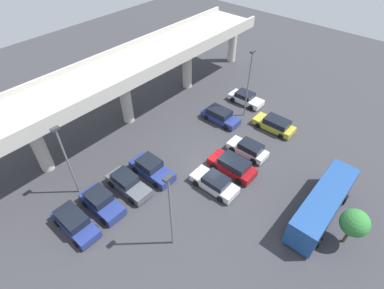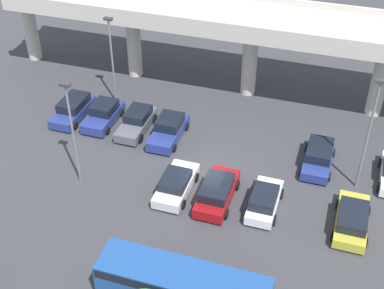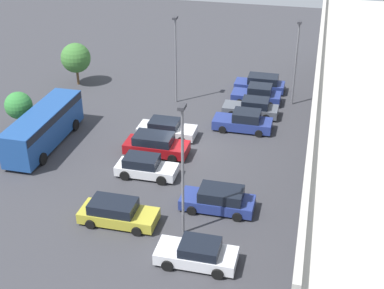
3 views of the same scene
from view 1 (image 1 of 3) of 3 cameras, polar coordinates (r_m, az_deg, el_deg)
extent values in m
plane|color=#38383D|center=(30.57, 3.71, -4.86)|extent=(91.60, 91.60, 0.00)
cube|color=#BCB7AD|center=(34.03, -13.41, 13.56)|extent=(42.75, 6.63, 0.90)
cube|color=#BCB7AD|center=(31.43, -9.94, 13.13)|extent=(42.75, 0.30, 0.55)
cube|color=#BCB7AD|center=(36.12, -16.84, 15.91)|extent=(42.75, 0.30, 0.55)
cylinder|color=#BCB7AD|center=(32.09, -27.22, -0.11)|extent=(1.28, 1.28, 6.26)
cylinder|color=#BCB7AD|center=(35.80, -12.52, 8.53)|extent=(1.28, 1.28, 6.26)
cylinder|color=#BCB7AD|center=(41.98, -0.95, 14.74)|extent=(1.28, 1.28, 6.26)
cylinder|color=#BCB7AD|center=(49.71, 7.74, 18.83)|extent=(1.28, 1.28, 6.26)
cube|color=navy|center=(27.67, -21.27, -13.98)|extent=(1.90, 4.69, 0.70)
cube|color=black|center=(27.31, -22.00, -12.73)|extent=(1.75, 2.81, 0.71)
cylinder|color=black|center=(27.16, -17.76, -14.92)|extent=(0.22, 0.61, 0.61)
cylinder|color=black|center=(26.85, -21.21, -17.26)|extent=(0.22, 0.61, 0.61)
cylinder|color=black|center=(28.90, -21.12, -11.42)|extent=(0.22, 0.61, 0.61)
cylinder|color=black|center=(28.60, -24.38, -13.55)|extent=(0.22, 0.61, 0.61)
cube|color=navy|center=(28.23, -16.72, -10.76)|extent=(1.94, 4.42, 0.76)
cube|color=black|center=(27.85, -17.39, -9.45)|extent=(1.78, 2.09, 0.75)
cylinder|color=black|center=(27.91, -13.30, -11.48)|extent=(0.22, 0.60, 0.60)
cylinder|color=black|center=(27.40, -16.58, -13.83)|extent=(0.22, 0.60, 0.60)
cylinder|color=black|center=(29.51, -16.66, -8.49)|extent=(0.22, 0.60, 0.60)
cylinder|color=black|center=(29.02, -19.80, -10.63)|extent=(0.22, 0.60, 0.60)
cube|color=#515660|center=(29.05, -11.96, -7.59)|extent=(1.84, 4.73, 0.71)
cube|color=black|center=(28.78, -12.69, -6.25)|extent=(1.69, 2.26, 0.70)
cylinder|color=black|center=(28.73, -8.58, -8.30)|extent=(0.22, 0.71, 0.71)
cylinder|color=black|center=(28.07, -11.45, -10.46)|extent=(0.22, 0.71, 0.71)
cylinder|color=black|center=(30.38, -12.33, -5.42)|extent=(0.22, 0.71, 0.71)
cylinder|color=black|center=(29.75, -15.11, -7.37)|extent=(0.22, 0.71, 0.71)
cube|color=navy|center=(30.00, -7.58, -4.86)|extent=(1.95, 4.81, 0.76)
cube|color=black|center=(29.64, -8.14, -3.56)|extent=(1.79, 2.19, 0.75)
cylinder|color=black|center=(29.84, -4.18, -5.53)|extent=(0.22, 0.61, 0.61)
cylinder|color=black|center=(28.97, -6.94, -7.69)|extent=(0.22, 0.61, 0.61)
cylinder|color=black|center=(31.43, -8.09, -2.87)|extent=(0.22, 0.61, 0.61)
cylinder|color=black|center=(30.61, -10.81, -4.83)|extent=(0.22, 0.61, 0.61)
cube|color=silver|center=(28.67, 4.24, -7.46)|extent=(1.91, 4.65, 0.69)
cube|color=black|center=(28.12, 4.64, -6.82)|extent=(1.76, 2.32, 0.57)
cylinder|color=black|center=(28.88, 0.75, -7.42)|extent=(0.22, 0.64, 0.64)
cylinder|color=black|center=(29.91, 3.19, -5.27)|extent=(0.22, 0.64, 0.64)
cylinder|color=black|center=(27.79, 5.35, -10.34)|extent=(0.22, 0.64, 0.64)
cylinder|color=black|center=(28.86, 7.71, -7.98)|extent=(0.22, 0.64, 0.64)
cube|color=maroon|center=(30.31, 7.60, -4.20)|extent=(1.99, 4.83, 0.76)
cube|color=black|center=(29.72, 8.07, -3.45)|extent=(1.83, 2.89, 0.67)
cylinder|color=black|center=(30.43, 4.15, -4.24)|extent=(0.22, 0.68, 0.68)
cylinder|color=black|center=(31.64, 6.42, -2.22)|extent=(0.22, 0.68, 0.68)
cylinder|color=black|center=(29.36, 8.81, -6.96)|extent=(0.22, 0.68, 0.68)
cylinder|color=black|center=(30.61, 10.95, -4.75)|extent=(0.22, 0.68, 0.68)
cube|color=silver|center=(32.44, 10.49, -0.99)|extent=(1.76, 4.30, 0.66)
cube|color=black|center=(31.88, 11.15, -0.40)|extent=(1.62, 2.39, 0.66)
cylinder|color=black|center=(32.44, 7.63, -0.99)|extent=(0.22, 0.70, 0.70)
cylinder|color=black|center=(33.62, 9.39, 0.59)|extent=(0.22, 0.70, 0.70)
cylinder|color=black|center=(31.53, 11.58, -3.14)|extent=(0.22, 0.70, 0.70)
cylinder|color=black|center=(32.74, 13.25, -1.43)|extent=(0.22, 0.70, 0.70)
cube|color=navy|center=(36.54, 5.47, 5.16)|extent=(1.92, 4.71, 0.68)
cube|color=black|center=(36.24, 5.24, 6.18)|extent=(1.76, 2.77, 0.70)
cylinder|color=black|center=(36.69, 8.20, 4.68)|extent=(0.22, 0.62, 0.62)
cylinder|color=black|center=(35.37, 6.39, 3.25)|extent=(0.22, 0.62, 0.62)
cylinder|color=black|center=(37.99, 4.57, 6.45)|extent=(0.22, 0.62, 0.62)
cylinder|color=black|center=(36.71, 2.70, 5.13)|extent=(0.22, 0.62, 0.62)
cube|color=gold|center=(36.41, 15.28, 3.53)|extent=(1.93, 4.80, 0.68)
cube|color=black|center=(35.92, 15.90, 4.16)|extent=(1.77, 2.81, 0.65)
cylinder|color=black|center=(36.29, 12.45, 3.55)|extent=(0.22, 0.61, 0.61)
cylinder|color=black|center=(37.73, 14.01, 4.92)|extent=(0.22, 0.61, 0.61)
cylinder|color=black|center=(35.38, 16.52, 1.53)|extent=(0.22, 0.61, 0.61)
cylinder|color=black|center=(36.86, 17.96, 3.01)|extent=(0.22, 0.61, 0.61)
cube|color=silver|center=(40.23, 10.22, 8.46)|extent=(1.89, 4.52, 0.68)
cube|color=black|center=(39.98, 10.08, 9.32)|extent=(1.74, 2.18, 0.58)
cylinder|color=black|center=(40.51, 12.60, 8.02)|extent=(0.22, 0.67, 0.67)
cylinder|color=black|center=(39.07, 11.13, 6.88)|extent=(0.22, 0.67, 0.67)
cylinder|color=black|center=(41.63, 9.30, 9.50)|extent=(0.22, 0.67, 0.67)
cylinder|color=black|center=(40.23, 7.75, 8.44)|extent=(0.22, 0.67, 0.67)
cube|color=#1E478C|center=(28.10, 23.69, -10.38)|extent=(9.19, 2.32, 2.57)
cube|color=black|center=(27.43, 24.22, -9.17)|extent=(9.00, 2.37, 0.57)
cylinder|color=black|center=(27.06, 23.03, -16.79)|extent=(0.92, 0.29, 0.92)
cylinder|color=black|center=(27.22, 18.46, -14.43)|extent=(0.92, 0.29, 0.92)
cylinder|color=black|center=(30.80, 27.14, -9.25)|extent=(0.92, 0.29, 0.92)
cylinder|color=black|center=(30.94, 23.18, -7.28)|extent=(0.92, 0.29, 0.92)
cylinder|color=slate|center=(27.99, -22.48, -3.39)|extent=(0.16, 0.16, 7.49)
cube|color=#333338|center=(25.62, -24.67, 2.72)|extent=(0.70, 0.35, 0.20)
cylinder|color=slate|center=(35.94, 10.60, 10.84)|extent=(0.16, 0.16, 8.25)
cube|color=#333338|center=(34.02, 11.51, 16.95)|extent=(0.70, 0.35, 0.20)
cylinder|color=slate|center=(22.43, -4.06, -13.16)|extent=(0.16, 0.16, 7.70)
cube|color=#333338|center=(19.34, -4.62, -6.40)|extent=(0.70, 0.35, 0.20)
cylinder|color=brown|center=(27.86, 27.39, -15.14)|extent=(0.24, 0.24, 1.67)
sphere|color=#337F38|center=(26.54, 28.59, -12.98)|extent=(2.18, 2.18, 2.18)
camera|label=2|loc=(29.45, 79.68, 15.15)|focal=50.00mm
camera|label=3|loc=(56.47, 23.39, 37.24)|focal=50.00mm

